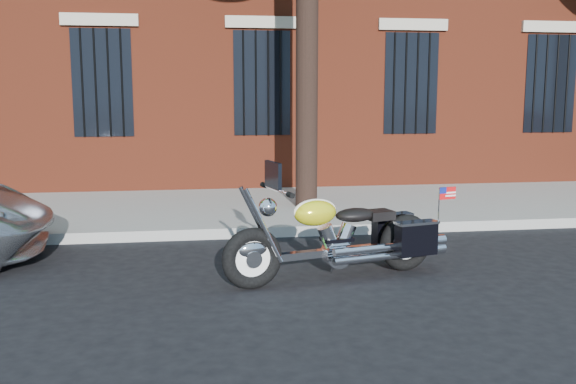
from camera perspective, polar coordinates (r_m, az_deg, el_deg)
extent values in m
plane|color=black|center=(7.84, 1.70, -6.12)|extent=(120.00, 120.00, 0.00)
cube|color=gray|center=(9.15, 0.19, -3.46)|extent=(40.00, 0.16, 0.15)
cube|color=gray|center=(10.97, -1.27, -1.39)|extent=(40.00, 3.60, 0.15)
cube|color=black|center=(12.64, -2.35, 9.63)|extent=(1.10, 0.14, 2.00)
cube|color=#B2A893|center=(12.68, -2.37, 14.83)|extent=(1.40, 0.20, 0.22)
cylinder|color=black|center=(12.56, -2.31, 9.63)|extent=(0.04, 0.04, 2.00)
cylinder|color=black|center=(10.53, 1.69, 11.42)|extent=(0.36, 0.36, 5.00)
torus|color=black|center=(6.65, -3.21, -5.92)|extent=(0.67, 0.30, 0.65)
torus|color=black|center=(7.44, 10.42, -4.45)|extent=(0.67, 0.30, 0.65)
cylinder|color=white|center=(6.65, -3.21, -5.92)|extent=(0.49, 0.17, 0.49)
cylinder|color=white|center=(7.44, 10.42, -4.45)|extent=(0.49, 0.17, 0.49)
ellipsoid|color=white|center=(6.62, -3.22, -5.11)|extent=(0.36, 0.20, 0.19)
ellipsoid|color=yellow|center=(7.41, 10.44, -3.58)|extent=(0.37, 0.22, 0.19)
cube|color=white|center=(7.00, 4.00, -5.34)|extent=(1.44, 0.45, 0.08)
cylinder|color=white|center=(7.02, 4.35, -5.45)|extent=(0.34, 0.25, 0.31)
cylinder|color=white|center=(7.10, 8.52, -5.29)|extent=(1.20, 0.38, 0.09)
ellipsoid|color=yellow|center=(6.81, 2.42, -1.86)|extent=(0.53, 0.39, 0.28)
ellipsoid|color=black|center=(7.04, 6.02, -2.04)|extent=(0.52, 0.38, 0.15)
cube|color=black|center=(7.61, 9.22, -3.30)|extent=(0.49, 0.26, 0.37)
cube|color=black|center=(7.20, 11.33, -4.06)|extent=(0.49, 0.26, 0.37)
cylinder|color=white|center=(6.60, -1.02, 0.20)|extent=(0.22, 0.75, 0.04)
sphere|color=white|center=(6.59, -1.81, -1.36)|extent=(0.24, 0.24, 0.19)
cube|color=black|center=(6.56, -1.34, 1.53)|extent=(0.13, 0.39, 0.27)
cube|color=red|center=(7.28, 13.98, -0.10)|extent=(0.21, 0.07, 0.14)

